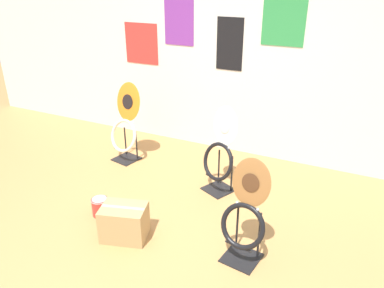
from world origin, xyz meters
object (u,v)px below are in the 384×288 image
toilet_seat_display_white_plain (220,154)px  paint_can (100,206)px  storage_box (124,222)px  toilet_seat_display_orange_sun (125,126)px  toilet_seat_display_woodgrain (245,217)px

toilet_seat_display_white_plain → paint_can: (-0.86, -0.91, -0.33)m
paint_can → storage_box: storage_box is taller
toilet_seat_display_orange_sun → paint_can: toilet_seat_display_orange_sun is taller
toilet_seat_display_orange_sun → storage_box: toilet_seat_display_orange_sun is taller
toilet_seat_display_orange_sun → toilet_seat_display_white_plain: bearing=-8.3°
toilet_seat_display_woodgrain → paint_can: bearing=-179.4°
toilet_seat_display_woodgrain → toilet_seat_display_orange_sun: toilet_seat_display_orange_sun is taller
toilet_seat_display_orange_sun → storage_box: size_ratio=2.14×
toilet_seat_display_orange_sun → paint_can: 1.23m
toilet_seat_display_white_plain → storage_box: size_ratio=2.08×
toilet_seat_display_woodgrain → storage_box: 1.06m
toilet_seat_display_orange_sun → toilet_seat_display_white_plain: toilet_seat_display_orange_sun is taller
toilet_seat_display_white_plain → toilet_seat_display_woodgrain: bearing=-58.0°
toilet_seat_display_orange_sun → paint_can: size_ratio=5.30×
toilet_seat_display_orange_sun → toilet_seat_display_woodgrain: bearing=-30.3°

